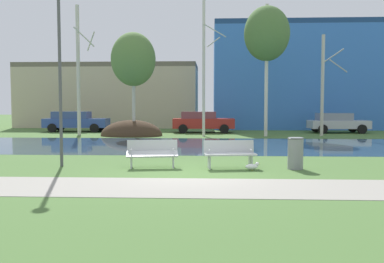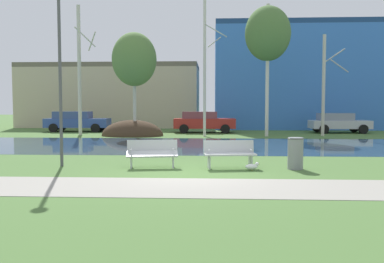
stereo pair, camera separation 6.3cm
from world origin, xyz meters
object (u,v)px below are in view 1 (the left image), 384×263
Objects in this scene: bench_right at (230,153)px; trash_bin at (295,153)px; streetlamp at (59,46)px; parked_van_nearest_blue at (75,121)px; bench_left at (152,153)px; seagull at (252,166)px; parked_hatch_third_silver at (337,122)px; parked_sedan_second_red at (202,122)px.

trash_bin is (2.02, -0.08, 0.04)m from bench_right.
streetlamp is (-5.42, 0.15, 3.39)m from bench_right.
streetlamp is 18.15m from parked_van_nearest_blue.
bench_left is 19.11m from parked_van_nearest_blue.
bench_right is 0.36× the size of parked_van_nearest_blue.
bench_left is 1.69× the size of trash_bin.
seagull is 0.10× the size of parked_van_nearest_blue.
parked_hatch_third_silver reaches higher than seagull.
bench_right is 6.40m from streetlamp.
parked_sedan_second_red is 1.07× the size of parked_hatch_third_silver.
parked_van_nearest_blue is (-10.66, 17.25, 0.32)m from bench_right.
trash_bin is at bearing -1.83° from streetlamp.
seagull is 18.82m from parked_hatch_third_silver.
trash_bin is 0.17× the size of streetlamp.
streetlamp reaches higher than seagull.
bench_right is 0.87m from seagull.
parked_van_nearest_blue is 18.98m from parked_hatch_third_silver.
parked_van_nearest_blue is at bearing 122.60° from seagull.
bench_left is 19.89m from parked_hatch_third_silver.
bench_left is 2.44m from bench_right.
parked_hatch_third_silver is at bearing 63.58° from bench_right.
bench_right is 3.70× the size of seagull.
streetlamp reaches higher than parked_hatch_third_silver.
parked_van_nearest_blue reaches higher than bench_left.
parked_van_nearest_blue is at bearing 178.42° from parked_hatch_third_silver.
streetlamp is (-2.98, 0.15, 3.39)m from bench_left.
streetlamp reaches higher than parked_van_nearest_blue.
trash_bin is 0.21× the size of parked_van_nearest_blue.
bench_left is 4.47m from trash_bin.
parked_van_nearest_blue reaches higher than seagull.
bench_right is 1.69× the size of trash_bin.
parked_sedan_second_red is (-3.25, 16.70, 0.29)m from trash_bin.
bench_left is 3.16m from seagull.
trash_bin is 1.46m from seagull.
streetlamp is at bearing 174.29° from seagull.
bench_left is 0.38× the size of parked_sedan_second_red.
streetlamp is 1.25× the size of parked_van_nearest_blue.
parked_hatch_third_silver is at bearing 50.36° from streetlamp.
parked_hatch_third_silver is at bearing 66.02° from seagull.
trash_bin reaches higher than bench_right.
bench_right is at bearing 0.00° from bench_left.
seagull is (0.66, -0.46, -0.34)m from bench_right.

